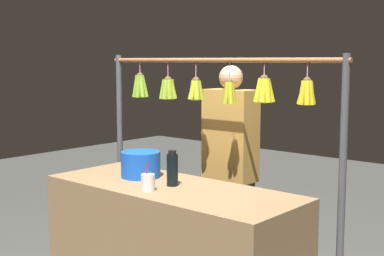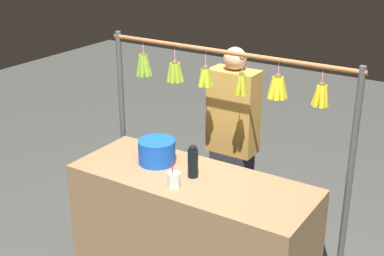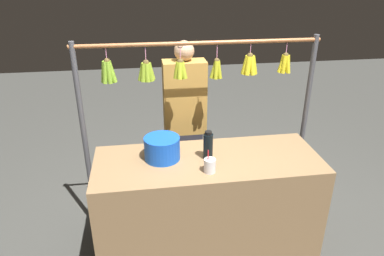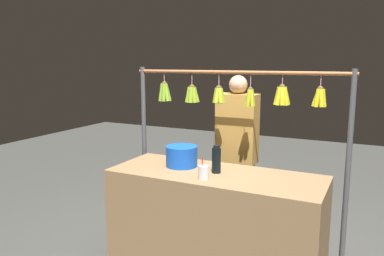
{
  "view_description": "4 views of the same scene",
  "coord_description": "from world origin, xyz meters",
  "px_view_note": "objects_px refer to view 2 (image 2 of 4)",
  "views": [
    {
      "loc": [
        -2.31,
        2.45,
        1.66
      ],
      "look_at": [
        -0.18,
        0.0,
        1.25
      ],
      "focal_mm": 50.84,
      "sensor_mm": 36.0,
      "label": 1
    },
    {
      "loc": [
        -1.78,
        2.78,
        2.54
      ],
      "look_at": [
        -0.0,
        0.0,
        1.23
      ],
      "focal_mm": 50.31,
      "sensor_mm": 36.0,
      "label": 2
    },
    {
      "loc": [
        0.47,
        2.28,
        2.19
      ],
      "look_at": [
        0.12,
        0.0,
        1.13
      ],
      "focal_mm": 32.99,
      "sensor_mm": 36.0,
      "label": 3
    },
    {
      "loc": [
        -1.15,
        2.75,
        1.75
      ],
      "look_at": [
        0.21,
        0.0,
        1.21
      ],
      "focal_mm": 35.9,
      "sensor_mm": 36.0,
      "label": 4
    }
  ],
  "objects_px": {
    "vendor_person": "(232,147)",
    "blue_bucket": "(157,152)",
    "drink_cup": "(174,180)",
    "water_bottle": "(192,162)"
  },
  "relations": [
    {
      "from": "water_bottle",
      "to": "vendor_person",
      "type": "xyz_separation_m",
      "value": [
        0.08,
        -0.72,
        -0.17
      ]
    },
    {
      "from": "water_bottle",
      "to": "blue_bucket",
      "type": "height_order",
      "value": "water_bottle"
    },
    {
      "from": "water_bottle",
      "to": "drink_cup",
      "type": "height_order",
      "value": "water_bottle"
    },
    {
      "from": "water_bottle",
      "to": "blue_bucket",
      "type": "distance_m",
      "value": 0.34
    },
    {
      "from": "blue_bucket",
      "to": "vendor_person",
      "type": "relative_size",
      "value": 0.17
    },
    {
      "from": "blue_bucket",
      "to": "vendor_person",
      "type": "bearing_deg",
      "value": -111.24
    },
    {
      "from": "drink_cup",
      "to": "vendor_person",
      "type": "relative_size",
      "value": 0.11
    },
    {
      "from": "blue_bucket",
      "to": "drink_cup",
      "type": "bearing_deg",
      "value": 142.58
    },
    {
      "from": "vendor_person",
      "to": "blue_bucket",
      "type": "bearing_deg",
      "value": 68.76
    },
    {
      "from": "blue_bucket",
      "to": "water_bottle",
      "type": "bearing_deg",
      "value": 171.59
    }
  ]
}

